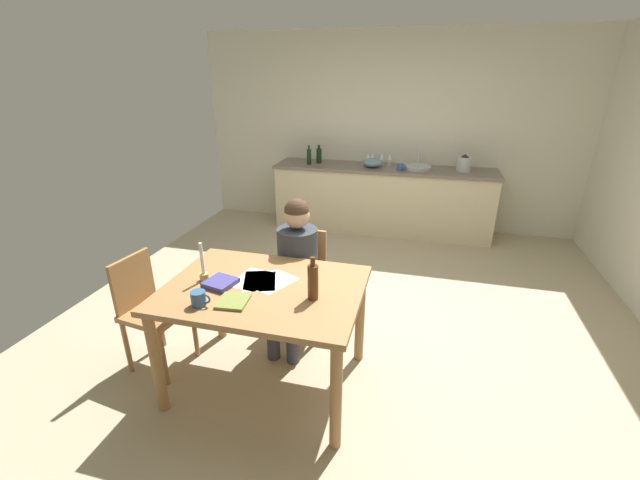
% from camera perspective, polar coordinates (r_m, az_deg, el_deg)
% --- Properties ---
extents(ground_plane, '(5.20, 5.20, 0.04)m').
position_cam_1_polar(ground_plane, '(3.86, 4.34, -10.50)').
color(ground_plane, tan).
extents(wall_back, '(5.20, 0.12, 2.60)m').
position_cam_1_polar(wall_back, '(5.87, 9.54, 14.59)').
color(wall_back, beige).
rests_on(wall_back, ground).
extents(kitchen_counter, '(2.93, 0.64, 0.90)m').
position_cam_1_polar(kitchen_counter, '(5.70, 8.64, 5.66)').
color(kitchen_counter, beige).
rests_on(kitchen_counter, ground).
extents(dining_table, '(1.29, 0.95, 0.78)m').
position_cam_1_polar(dining_table, '(2.76, -7.79, -8.45)').
color(dining_table, '#9E7042').
rests_on(dining_table, ground).
extents(chair_at_table, '(0.41, 0.41, 0.87)m').
position_cam_1_polar(chair_at_table, '(3.43, -2.63, -5.19)').
color(chair_at_table, '#9E7042').
rests_on(chair_at_table, ground).
extents(person_seated, '(0.33, 0.60, 1.19)m').
position_cam_1_polar(person_seated, '(3.22, -3.53, -3.38)').
color(person_seated, '#333842').
rests_on(person_seated, ground).
extents(chair_side_empty, '(0.45, 0.45, 0.87)m').
position_cam_1_polar(chair_side_empty, '(3.27, -22.71, -8.64)').
color(chair_side_empty, '#9E7042').
rests_on(chair_side_empty, ground).
extents(coffee_mug, '(0.13, 0.09, 0.09)m').
position_cam_1_polar(coffee_mug, '(2.56, -16.60, -7.84)').
color(coffee_mug, '#33598C').
rests_on(coffee_mug, dining_table).
extents(candlestick, '(0.06, 0.06, 0.27)m').
position_cam_1_polar(candlestick, '(2.83, -16.01, -4.06)').
color(candlestick, gold).
rests_on(candlestick, dining_table).
extents(book_magazine, '(0.19, 0.20, 0.02)m').
position_cam_1_polar(book_magazine, '(2.56, -12.05, -8.41)').
color(book_magazine, olive).
rests_on(book_magazine, dining_table).
extents(book_cookery, '(0.22, 0.22, 0.03)m').
position_cam_1_polar(book_cookery, '(2.77, -13.75, -5.83)').
color(book_cookery, '#403B85').
rests_on(book_cookery, dining_table).
extents(paper_letter, '(0.30, 0.35, 0.00)m').
position_cam_1_polar(paper_letter, '(2.78, -8.44, -5.66)').
color(paper_letter, white).
rests_on(paper_letter, dining_table).
extents(paper_bill, '(0.32, 0.36, 0.00)m').
position_cam_1_polar(paper_bill, '(2.75, -6.53, -5.86)').
color(paper_bill, white).
rests_on(paper_bill, dining_table).
extents(paper_envelope, '(0.25, 0.32, 0.00)m').
position_cam_1_polar(paper_envelope, '(2.80, -9.46, -5.45)').
color(paper_envelope, white).
rests_on(paper_envelope, dining_table).
extents(wine_bottle_on_table, '(0.07, 0.07, 0.28)m').
position_cam_1_polar(wine_bottle_on_table, '(2.49, -1.00, -5.82)').
color(wine_bottle_on_table, '#593319').
rests_on(wine_bottle_on_table, dining_table).
extents(sink_unit, '(0.36, 0.36, 0.24)m').
position_cam_1_polar(sink_unit, '(5.56, 13.42, 9.91)').
color(sink_unit, '#B2B7BC').
rests_on(sink_unit, kitchen_counter).
extents(bottle_oil, '(0.06, 0.06, 0.26)m').
position_cam_1_polar(bottle_oil, '(5.67, -1.55, 11.63)').
color(bottle_oil, black).
rests_on(bottle_oil, kitchen_counter).
extents(bottle_vinegar, '(0.07, 0.07, 0.25)m').
position_cam_1_polar(bottle_vinegar, '(5.75, -0.14, 11.75)').
color(bottle_vinegar, black).
rests_on(bottle_vinegar, kitchen_counter).
extents(mixing_bowl, '(0.26, 0.26, 0.12)m').
position_cam_1_polar(mixing_bowl, '(5.55, 7.39, 10.68)').
color(mixing_bowl, '#668C99').
rests_on(mixing_bowl, kitchen_counter).
extents(stovetop_kettle, '(0.18, 0.18, 0.22)m').
position_cam_1_polar(stovetop_kettle, '(5.56, 19.52, 10.04)').
color(stovetop_kettle, '#B7BABF').
rests_on(stovetop_kettle, kitchen_counter).
extents(wine_glass_near_sink, '(0.07, 0.07, 0.15)m').
position_cam_1_polar(wine_glass_near_sink, '(5.71, 9.73, 11.39)').
color(wine_glass_near_sink, silver).
rests_on(wine_glass_near_sink, kitchen_counter).
extents(wine_glass_by_kettle, '(0.07, 0.07, 0.15)m').
position_cam_1_polar(wine_glass_by_kettle, '(5.72, 8.64, 11.47)').
color(wine_glass_by_kettle, silver).
rests_on(wine_glass_by_kettle, kitchen_counter).
extents(wine_glass_back_left, '(0.07, 0.07, 0.15)m').
position_cam_1_polar(wine_glass_back_left, '(5.73, 7.38, 11.57)').
color(wine_glass_back_left, silver).
rests_on(wine_glass_back_left, kitchen_counter).
extents(wine_glass_back_right, '(0.07, 0.07, 0.15)m').
position_cam_1_polar(wine_glass_back_right, '(5.74, 6.75, 11.61)').
color(wine_glass_back_right, silver).
rests_on(wine_glass_back_right, kitchen_counter).
extents(teacup_on_counter, '(0.12, 0.08, 0.09)m').
position_cam_1_polar(teacup_on_counter, '(5.42, 11.19, 9.99)').
color(teacup_on_counter, '#33598C').
rests_on(teacup_on_counter, kitchen_counter).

